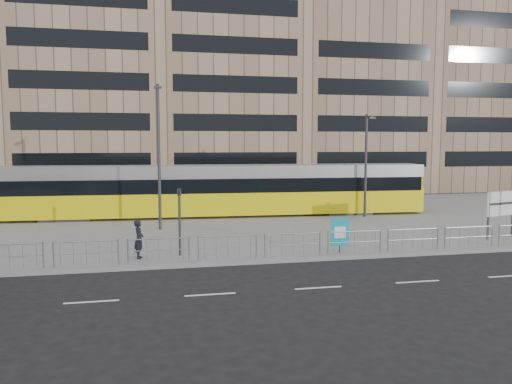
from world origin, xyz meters
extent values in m
plane|color=black|center=(0.00, 0.00, 0.00)|extent=(120.00, 120.00, 0.00)
cube|color=slate|center=(0.00, 12.00, 0.07)|extent=(64.00, 24.00, 0.15)
cube|color=gray|center=(0.00, 0.05, 0.07)|extent=(64.00, 0.25, 0.17)
cube|color=#9A7D63|center=(-10.00, 34.00, 11.00)|extent=(14.00, 16.00, 22.00)
cube|color=#9A7D63|center=(4.00, 34.00, 12.00)|extent=(14.00, 16.00, 24.00)
cube|color=#9A7D63|center=(18.00, 34.00, 10.50)|extent=(14.00, 16.00, 21.00)
cube|color=#9A7D63|center=(32.00, 34.00, 11.50)|extent=(14.00, 16.00, 23.00)
cylinder|color=gray|center=(2.00, 0.50, 1.20)|extent=(32.00, 0.05, 0.05)
cylinder|color=gray|center=(2.00, 0.50, 0.70)|extent=(32.00, 0.04, 0.04)
cube|color=white|center=(1.00, -4.00, 0.01)|extent=(62.00, 0.12, 0.01)
cube|color=yellow|center=(0.20, 13.85, 1.18)|extent=(30.56, 4.43, 1.74)
cube|color=black|center=(0.20, 13.85, 2.38)|extent=(30.13, 4.45, 0.98)
cube|color=#9E9EA3|center=(0.20, 13.85, 3.30)|extent=(30.55, 4.20, 0.87)
cube|color=yellow|center=(14.76, 13.11, 1.89)|extent=(1.43, 2.51, 2.83)
cylinder|color=#2D2D30|center=(0.20, 13.85, 2.00)|extent=(2.72, 2.72, 3.26)
cube|color=#2D2D30|center=(9.98, 13.35, 0.42)|extent=(3.40, 2.90, 0.54)
cube|color=#2D2D30|center=(-9.57, 14.35, 0.42)|extent=(3.40, 2.90, 0.54)
cylinder|color=#2D2D30|center=(13.68, 2.27, 1.42)|extent=(0.11, 0.11, 2.54)
cube|color=white|center=(14.64, 2.54, 2.03)|extent=(2.16, 0.68, 1.33)
cylinder|color=#2D2D30|center=(4.67, 0.76, 0.59)|extent=(0.06, 0.06, 0.87)
cube|color=#0C98AE|center=(4.67, 0.76, 1.13)|extent=(0.87, 0.12, 1.31)
cube|color=white|center=(4.67, 0.73, 1.13)|extent=(0.54, 0.04, 0.54)
imported|color=black|center=(-4.56, 1.50, 1.02)|extent=(0.46, 0.66, 1.74)
cylinder|color=#2D2D30|center=(-2.74, 1.74, 1.65)|extent=(0.12, 0.12, 3.00)
imported|color=#2D2D30|center=(-2.74, 1.74, 2.75)|extent=(0.19, 0.22, 1.00)
cylinder|color=#2D2D30|center=(-3.52, 8.95, 4.45)|extent=(0.18, 0.18, 8.59)
cylinder|color=#2D2D30|center=(-3.52, 8.55, 8.54)|extent=(0.14, 0.90, 0.14)
cube|color=#2D2D30|center=(-3.52, 8.10, 8.44)|extent=(0.45, 0.20, 0.12)
cylinder|color=#2D2D30|center=(10.64, 11.34, 3.72)|extent=(0.18, 0.18, 7.14)
cylinder|color=#2D2D30|center=(10.64, 10.94, 7.09)|extent=(0.14, 0.90, 0.14)
cube|color=#2D2D30|center=(10.64, 10.49, 6.99)|extent=(0.45, 0.20, 0.12)
camera|label=1|loc=(-3.89, -21.08, 5.34)|focal=35.00mm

